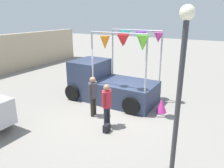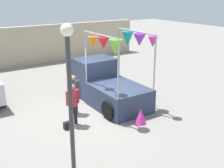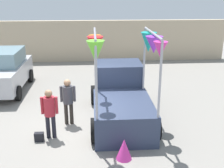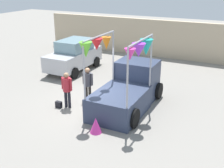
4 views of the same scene
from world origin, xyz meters
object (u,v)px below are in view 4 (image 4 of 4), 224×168
object	(u,v)px
folded_kite_bundle_magenta	(96,125)
handbag	(59,104)
vendor_truck	(129,87)
parked_car	(74,55)
person_customer	(67,87)
person_vendor	(88,82)

from	to	relation	value
folded_kite_bundle_magenta	handbag	bearing A→B (deg)	155.73
handbag	folded_kite_bundle_magenta	xyz separation A→B (m)	(2.51, -1.13, 0.16)
vendor_truck	parked_car	size ratio (longest dim) A/B	1.03
parked_car	folded_kite_bundle_magenta	bearing A→B (deg)	-50.67
person_customer	handbag	bearing A→B (deg)	-150.26
person_customer	parked_car	bearing A→B (deg)	120.29
vendor_truck	handbag	world-z (taller)	vendor_truck
handbag	folded_kite_bundle_magenta	distance (m)	2.76
folded_kite_bundle_magenta	parked_car	bearing A→B (deg)	129.33
vendor_truck	handbag	size ratio (longest dim) A/B	14.69
person_customer	person_vendor	bearing A→B (deg)	62.33
vendor_truck	parked_car	world-z (taller)	vendor_truck
parked_car	folded_kite_bundle_magenta	xyz separation A→B (m)	(4.83, -5.89, -0.64)
parked_car	person_customer	world-z (taller)	parked_car
handbag	parked_car	bearing A→B (deg)	115.92
parked_car	handbag	size ratio (longest dim) A/B	14.29
person_vendor	folded_kite_bundle_magenta	xyz separation A→B (m)	(1.68, -2.26, -0.68)
person_customer	folded_kite_bundle_magenta	size ratio (longest dim) A/B	2.68
vendor_truck	person_vendor	size ratio (longest dim) A/B	2.53
folded_kite_bundle_magenta	person_customer	bearing A→B (deg)	148.36
vendor_truck	folded_kite_bundle_magenta	distance (m)	2.77
person_customer	folded_kite_bundle_magenta	bearing A→B (deg)	-31.64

